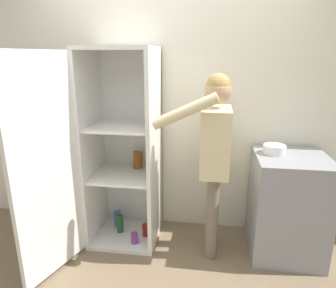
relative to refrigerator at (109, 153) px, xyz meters
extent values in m
plane|color=#7A664C|center=(0.49, -0.54, -0.90)|extent=(12.00, 12.00, 0.00)
cube|color=silver|center=(0.49, 0.44, 0.37)|extent=(7.00, 0.06, 2.55)
cube|color=white|center=(0.10, 0.09, -0.89)|extent=(0.63, 0.60, 0.04)
cube|color=white|center=(0.10, 0.09, 0.91)|extent=(0.63, 0.60, 0.04)
cube|color=white|center=(0.10, 0.37, 0.01)|extent=(0.63, 0.03, 1.76)
cube|color=white|center=(-0.19, 0.09, 0.01)|extent=(0.03, 0.60, 1.76)
cube|color=white|center=(0.40, 0.09, 0.01)|extent=(0.04, 0.60, 1.76)
cube|color=white|center=(0.10, 0.09, -0.24)|extent=(0.56, 0.53, 0.02)
cube|color=white|center=(0.10, 0.09, 0.23)|extent=(0.56, 0.53, 0.02)
cube|color=white|center=(-0.33, -0.51, 0.01)|extent=(0.24, 0.62, 1.76)
cylinder|color=#1E5123|center=(0.04, 0.09, -0.78)|extent=(0.06, 0.06, 0.18)
cylinder|color=maroon|center=(0.30, 0.05, -0.81)|extent=(0.06, 0.06, 0.13)
cylinder|color=#9E4C19|center=(0.20, 0.25, -0.15)|extent=(0.09, 0.09, 0.17)
cylinder|color=teal|center=(-0.02, 0.18, -0.78)|extent=(0.07, 0.07, 0.17)
cylinder|color=#723884|center=(0.23, -0.08, -0.82)|extent=(0.07, 0.07, 0.10)
cylinder|color=#726656|center=(0.95, -0.13, -0.51)|extent=(0.11, 0.11, 0.79)
cylinder|color=#726656|center=(0.95, 0.04, -0.51)|extent=(0.11, 0.11, 0.79)
cube|color=beige|center=(0.95, -0.05, 0.16)|extent=(0.24, 0.43, 0.56)
sphere|color=tan|center=(0.95, -0.05, 0.58)|extent=(0.22, 0.22, 0.22)
sphere|color=#AD894C|center=(0.95, -0.05, 0.62)|extent=(0.20, 0.20, 0.20)
cylinder|color=beige|center=(0.71, -0.28, 0.45)|extent=(0.51, 0.09, 0.30)
cylinder|color=beige|center=(0.95, 0.19, 0.13)|extent=(0.08, 0.08, 0.52)
cube|color=gray|center=(1.61, 0.07, -0.44)|extent=(0.61, 0.65, 0.93)
cylinder|color=white|center=(1.46, 0.12, 0.06)|extent=(0.19, 0.19, 0.08)
camera|label=1|loc=(0.90, -2.48, 0.85)|focal=32.00mm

